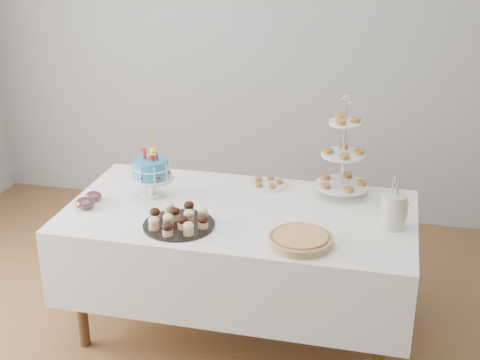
% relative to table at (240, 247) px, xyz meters
% --- Properties ---
extents(floor, '(5.00, 5.00, 0.00)m').
position_rel_table_xyz_m(floor, '(0.00, -0.30, -0.54)').
color(floor, brown).
rests_on(floor, ground).
extents(walls, '(5.04, 4.04, 2.70)m').
position_rel_table_xyz_m(walls, '(0.00, -0.30, 0.81)').
color(walls, '#919496').
rests_on(walls, floor).
extents(table, '(1.92, 1.02, 0.77)m').
position_rel_table_xyz_m(table, '(0.00, 0.00, 0.00)').
color(table, silver).
rests_on(table, floor).
extents(birthday_cake, '(0.25, 0.25, 0.39)m').
position_rel_table_xyz_m(birthday_cake, '(-0.54, 0.07, 0.33)').
color(birthday_cake, silver).
rests_on(birthday_cake, table).
extents(cupcake_tray, '(0.38, 0.38, 0.09)m').
position_rel_table_xyz_m(cupcake_tray, '(-0.26, -0.26, 0.27)').
color(cupcake_tray, black).
rests_on(cupcake_tray, table).
extents(pie, '(0.33, 0.33, 0.05)m').
position_rel_table_xyz_m(pie, '(0.39, -0.32, 0.26)').
color(pie, tan).
rests_on(pie, table).
extents(tiered_stand, '(0.31, 0.31, 0.60)m').
position_rel_table_xyz_m(tiered_stand, '(0.53, 0.34, 0.48)').
color(tiered_stand, silver).
rests_on(tiered_stand, table).
extents(plate_stack, '(0.17, 0.17, 0.07)m').
position_rel_table_xyz_m(plate_stack, '(0.59, 0.40, 0.26)').
color(plate_stack, silver).
rests_on(plate_stack, table).
extents(pastry_plate, '(0.23, 0.23, 0.04)m').
position_rel_table_xyz_m(pastry_plate, '(0.08, 0.38, 0.24)').
color(pastry_plate, silver).
rests_on(pastry_plate, table).
extents(jam_bowl_a, '(0.11, 0.11, 0.07)m').
position_rel_table_xyz_m(jam_bowl_a, '(-0.84, -0.17, 0.26)').
color(jam_bowl_a, silver).
rests_on(jam_bowl_a, table).
extents(jam_bowl_b, '(0.09, 0.09, 0.06)m').
position_rel_table_xyz_m(jam_bowl_b, '(-0.84, -0.07, 0.25)').
color(jam_bowl_b, silver).
rests_on(jam_bowl_b, table).
extents(utensil_pitcher, '(0.14, 0.13, 0.28)m').
position_rel_table_xyz_m(utensil_pitcher, '(0.83, -0.02, 0.33)').
color(utensil_pitcher, white).
rests_on(utensil_pitcher, table).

